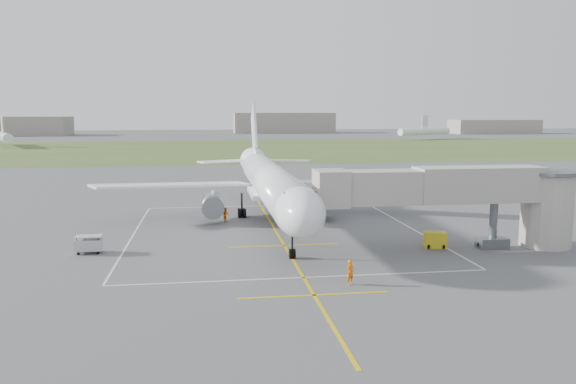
{
  "coord_description": "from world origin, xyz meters",
  "views": [
    {
      "loc": [
        -6.78,
        -58.66,
        11.77
      ],
      "look_at": [
        1.18,
        -4.0,
        4.0
      ],
      "focal_mm": 35.0,
      "sensor_mm": 36.0,
      "label": 1
    }
  ],
  "objects": [
    {
      "name": "distant_aircraft",
      "position": [
        6.84,
        169.77,
        3.59
      ],
      "size": [
        192.78,
        57.13,
        8.85
      ],
      "color": "white",
      "rests_on": "ground"
    },
    {
      "name": "distant_hangars",
      "position": [
        -16.15,
        265.19,
        5.17
      ],
      "size": [
        345.0,
        49.0,
        12.0
      ],
      "color": "gray",
      "rests_on": "ground"
    },
    {
      "name": "jet_bridge",
      "position": [
        15.72,
        -13.5,
        4.74
      ],
      "size": [
        23.4,
        5.0,
        7.2
      ],
      "color": "#A29A92",
      "rests_on": "ground"
    },
    {
      "name": "ramp_worker_wing",
      "position": [
        -4.82,
        2.05,
        0.79
      ],
      "size": [
        0.91,
        0.97,
        1.58
      ],
      "primitive_type": "imported",
      "rotation": [
        0.0,
        0.0,
        2.12
      ],
      "color": "orange",
      "rests_on": "ground"
    },
    {
      "name": "airliner",
      "position": [
        -0.0,
        0.75,
        4.39
      ],
      "size": [
        38.93,
        46.75,
        13.52
      ],
      "color": "white",
      "rests_on": "ground"
    },
    {
      "name": "apron_markings",
      "position": [
        0.0,
        -5.82,
        0.01
      ],
      "size": [
        28.2,
        60.0,
        0.01
      ],
      "color": "#E1B50D",
      "rests_on": "ground"
    },
    {
      "name": "ground",
      "position": [
        0.0,
        0.0,
        0.0
      ],
      "size": [
        700.0,
        700.0,
        0.0
      ],
      "primitive_type": "plane",
      "color": "#4F4F51",
      "rests_on": "ground"
    },
    {
      "name": "grass_strip",
      "position": [
        0.0,
        130.0,
        0.01
      ],
      "size": [
        700.0,
        120.0,
        0.02
      ],
      "primitive_type": "cube",
      "color": "#465A27",
      "rests_on": "ground"
    },
    {
      "name": "ramp_worker_nose",
      "position": [
        2.92,
        -22.06,
        0.86
      ],
      "size": [
        0.75,
        0.69,
        1.73
      ],
      "primitive_type": "imported",
      "rotation": [
        0.0,
        0.0,
        0.57
      ],
      "color": "orange",
      "rests_on": "ground"
    },
    {
      "name": "gpu_unit",
      "position": [
        13.05,
        -12.63,
        0.69
      ],
      "size": [
        2.06,
        1.62,
        1.39
      ],
      "rotation": [
        0.0,
        0.0,
        -0.2
      ],
      "color": "gold",
      "rests_on": "ground"
    },
    {
      "name": "baggage_cart",
      "position": [
        -16.8,
        -10.32,
        0.77
      ],
      "size": [
        2.18,
        1.33,
        1.5
      ],
      "rotation": [
        0.0,
        0.0,
        0.02
      ],
      "color": "#B1B1B1",
      "rests_on": "ground"
    }
  ]
}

